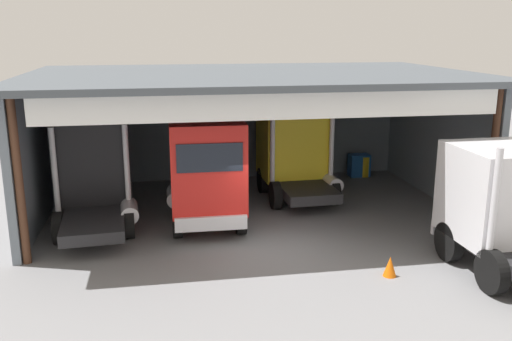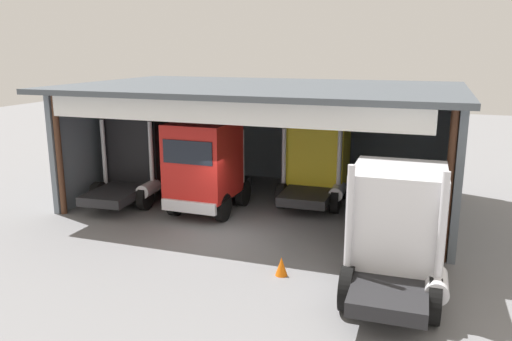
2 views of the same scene
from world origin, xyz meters
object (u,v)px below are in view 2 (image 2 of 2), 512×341
object	(u,v)px
truck_black_center_bay	(140,156)
tool_cart	(405,182)
oil_drum	(410,184)
truck_yellow_left_bay	(316,160)
truck_white_center_right_bay	(397,228)
truck_red_center_left_bay	(205,165)
traffic_cone	(281,266)

from	to	relation	value
truck_black_center_bay	tool_cart	size ratio (longest dim) A/B	5.20
truck_black_center_bay	oil_drum	xyz separation A→B (m)	(11.27, 4.44, -1.40)
tool_cart	oil_drum	bearing A→B (deg)	-13.35
truck_black_center_bay	truck_yellow_left_bay	size ratio (longest dim) A/B	1.14
truck_black_center_bay	oil_drum	bearing A→B (deg)	17.57
truck_yellow_left_bay	tool_cart	xyz separation A→B (m)	(3.61, 2.51, -1.30)
oil_drum	tool_cart	distance (m)	0.22
truck_yellow_left_bay	tool_cart	bearing A→B (deg)	33.22
truck_white_center_right_bay	truck_red_center_left_bay	bearing A→B (deg)	148.14
truck_red_center_left_bay	tool_cart	bearing A→B (deg)	-141.82
truck_yellow_left_bay	oil_drum	size ratio (longest dim) A/B	4.95
truck_white_center_right_bay	oil_drum	xyz separation A→B (m)	(-0.07, 10.15, -1.37)
oil_drum	traffic_cone	bearing A→B (deg)	-106.81
truck_black_center_bay	truck_red_center_left_bay	bearing A→B (deg)	-20.93
truck_red_center_left_bay	truck_yellow_left_bay	world-z (taller)	truck_red_center_left_bay
truck_black_center_bay	truck_yellow_left_bay	bearing A→B (deg)	10.95
truck_yellow_left_bay	truck_red_center_left_bay	bearing A→B (deg)	-142.13
oil_drum	traffic_cone	xyz separation A→B (m)	(-3.07, -10.17, -0.18)
tool_cart	traffic_cone	world-z (taller)	tool_cart
truck_black_center_bay	truck_white_center_right_bay	world-z (taller)	truck_white_center_right_bay
oil_drum	tool_cart	world-z (taller)	tool_cart
oil_drum	truck_black_center_bay	bearing A→B (deg)	-158.50
truck_red_center_left_bay	tool_cart	xyz separation A→B (m)	(7.37, 5.62, -1.47)
traffic_cone	truck_red_center_left_bay	bearing A→B (deg)	134.41
truck_red_center_left_bay	oil_drum	size ratio (longest dim) A/B	4.87
truck_red_center_left_bay	truck_white_center_right_bay	size ratio (longest dim) A/B	1.01
truck_red_center_left_bay	truck_white_center_right_bay	bearing A→B (deg)	149.99
truck_black_center_bay	tool_cart	distance (m)	12.01
oil_drum	traffic_cone	size ratio (longest dim) A/B	1.64
truck_white_center_right_bay	traffic_cone	size ratio (longest dim) A/B	7.96
truck_white_center_right_bay	oil_drum	bearing A→B (deg)	89.44
truck_black_center_bay	tool_cart	xyz separation A→B (m)	(11.06, 4.49, -1.36)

